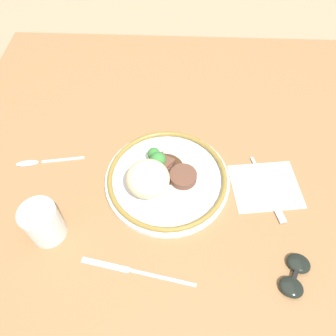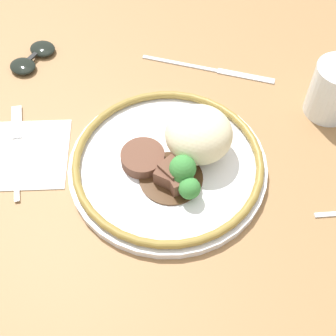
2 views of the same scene
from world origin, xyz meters
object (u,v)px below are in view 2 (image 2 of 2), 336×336
fork (17,141)px  knife (214,70)px  sunglasses (33,57)px  plate (176,158)px  juice_glass (333,93)px

fork → knife: bearing=-73.7°
knife → sunglasses: (-0.32, -0.00, 0.01)m
plate → fork: plate is taller
fork → sunglasses: 0.19m
fork → sunglasses: size_ratio=1.72×
fork → sunglasses: (-0.02, 0.18, 0.00)m
plate → knife: plate is taller
plate → juice_glass: bearing=30.2°
juice_glass → knife: juice_glass is taller
juice_glass → knife: 0.20m
knife → sunglasses: size_ratio=2.19×
plate → fork: 0.25m
fork → plate: bearing=-111.6°
juice_glass → fork: size_ratio=0.50×
plate → juice_glass: (0.23, 0.14, 0.02)m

